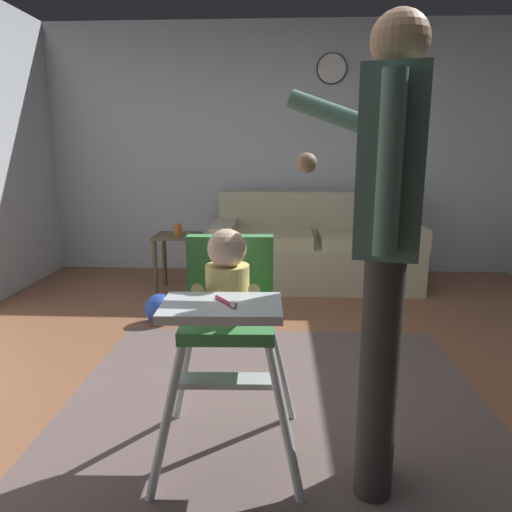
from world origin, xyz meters
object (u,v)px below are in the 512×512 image
Objects in this scene: high_chair at (228,303)px; sippy_cup at (178,229)px; side_table at (178,250)px; wall_clock at (332,69)px; adult_standing at (386,239)px; toy_ball at (159,308)px; couch at (315,249)px.

high_chair is 2.49m from sippy_cup.
high_chair is at bearing -73.20° from side_table.
sippy_cup is 0.34× the size of wall_clock.
wall_clock is (0.12, 3.34, 1.07)m from adult_standing.
high_chair is at bearing -65.96° from toy_ball.
sippy_cup is at bearing -165.40° from high_chair.
side_table is 0.19m from sippy_cup.
high_chair is 0.58× the size of adult_standing.
toy_ball is 2.89m from wall_clock.
couch is 2.93m from adult_standing.
adult_standing is (0.57, -0.14, 0.29)m from high_chair.
side_table is at bearing -165.29° from high_chair.
wall_clock is at bearing 50.08° from toy_ball.
couch is 1.94× the size of high_chair.
adult_standing is at bearing -62.99° from side_table.
adult_standing reaches higher than toy_ball.
wall_clock reaches higher than couch.
side_table is 2.32m from wall_clock.
toy_ball is at bearing -158.04° from high_chair.
adult_standing is 7.68× the size of toy_ball.
adult_standing is 3.27× the size of side_table.
wall_clock reaches higher than side_table.
high_chair reaches higher than toy_ball.
couch is 1.78m from wall_clock.
high_chair is 9.82× the size of sippy_cup.
couch is at bearing -107.15° from wall_clock.
wall_clock is at bearing -77.61° from adult_standing.
high_chair reaches higher than sippy_cup.
toy_ball is at bearing -38.87° from adult_standing.
toy_ball is at bearing -46.45° from couch.
adult_standing is 5.73× the size of wall_clock.
high_chair is 0.65m from adult_standing.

